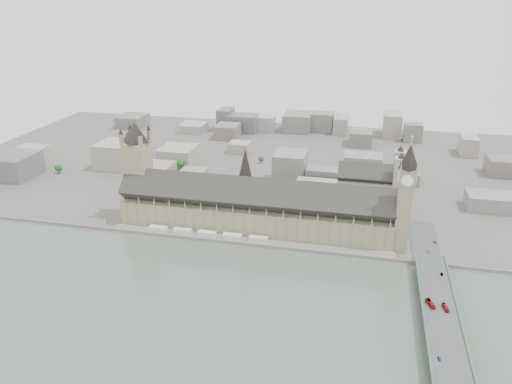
% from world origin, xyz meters
% --- Properties ---
extents(ground, '(900.00, 900.00, 0.00)m').
position_xyz_m(ground, '(0.00, 0.00, 0.00)').
color(ground, '#595651').
rests_on(ground, ground).
extents(river_thames, '(600.00, 600.00, 0.00)m').
position_xyz_m(river_thames, '(0.00, -165.00, 0.00)').
color(river_thames, '#4D5A4E').
rests_on(river_thames, ground).
extents(embankment_wall, '(600.00, 1.50, 3.00)m').
position_xyz_m(embankment_wall, '(0.00, -15.00, 1.50)').
color(embankment_wall, gray).
rests_on(embankment_wall, ground).
extents(river_terrace, '(270.00, 15.00, 2.00)m').
position_xyz_m(river_terrace, '(0.00, -7.50, 1.00)').
color(river_terrace, gray).
rests_on(river_terrace, ground).
extents(terrace_tents, '(118.00, 7.00, 4.00)m').
position_xyz_m(terrace_tents, '(-40.00, -7.00, 4.00)').
color(terrace_tents, silver).
rests_on(terrace_tents, river_terrace).
extents(palace_of_westminster, '(265.00, 40.73, 55.44)m').
position_xyz_m(palace_of_westminster, '(0.00, 19.70, 22.71)').
color(palace_of_westminster, tan).
rests_on(palace_of_westminster, ground).
extents(elizabeth_tower, '(17.00, 17.00, 107.50)m').
position_xyz_m(elizabeth_tower, '(138.00, 8.00, 58.09)').
color(elizabeth_tower, tan).
rests_on(elizabeth_tower, ground).
extents(victoria_tower, '(30.00, 30.00, 100.00)m').
position_xyz_m(victoria_tower, '(-122.00, 26.00, 55.20)').
color(victoria_tower, tan).
rests_on(victoria_tower, ground).
extents(central_tower, '(13.00, 13.00, 48.00)m').
position_xyz_m(central_tower, '(-10.00, 26.00, 57.92)').
color(central_tower, gray).
rests_on(central_tower, ground).
extents(westminster_bridge, '(25.00, 325.00, 10.25)m').
position_xyz_m(westminster_bridge, '(162.00, -87.50, 5.12)').
color(westminster_bridge, '#474749').
rests_on(westminster_bridge, ground).
extents(bridge_parapets, '(25.00, 235.00, 1.15)m').
position_xyz_m(bridge_parapets, '(162.00, -132.00, 10.82)').
color(bridge_parapets, '#3C6E4B').
rests_on(bridge_parapets, westminster_bridge).
extents(westminster_abbey, '(68.00, 36.00, 64.00)m').
position_xyz_m(westminster_abbey, '(110.92, 95.00, 25.08)').
color(westminster_abbey, '#9D998D').
rests_on(westminster_abbey, ground).
extents(city_skyline_inland, '(720.00, 360.00, 38.00)m').
position_xyz_m(city_skyline_inland, '(0.00, 245.00, 19.00)').
color(city_skyline_inland, gray).
rests_on(city_skyline_inland, ground).
extents(park_trees, '(110.00, 30.00, 15.00)m').
position_xyz_m(park_trees, '(-10.00, 60.00, 7.50)').
color(park_trees, '#1E4E1C').
rests_on(park_trees, ground).
extents(red_bus_north, '(6.45, 11.61, 3.17)m').
position_xyz_m(red_bus_north, '(155.36, -91.99, 11.84)').
color(red_bus_north, '#AA1319').
rests_on(red_bus_north, westminster_bridge).
extents(red_bus_south, '(3.95, 10.06, 2.73)m').
position_xyz_m(red_bus_south, '(165.32, -94.47, 11.62)').
color(red_bus_south, maroon).
rests_on(red_bus_south, westminster_bridge).
extents(car_blue, '(2.16, 4.10, 1.33)m').
position_xyz_m(car_blue, '(155.51, -149.86, 10.91)').
color(car_blue, '#1942A6').
rests_on(car_blue, westminster_bridge).
extents(car_silver, '(1.81, 4.30, 1.38)m').
position_xyz_m(car_silver, '(168.18, -46.77, 10.94)').
color(car_silver, gray).
rests_on(car_silver, westminster_bridge).
extents(car_approach, '(3.72, 5.86, 1.58)m').
position_xyz_m(car_approach, '(168.60, 8.74, 11.04)').
color(car_approach, gray).
rests_on(car_approach, westminster_bridge).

